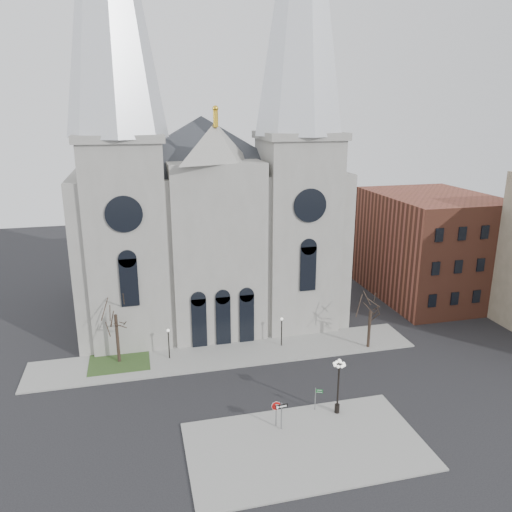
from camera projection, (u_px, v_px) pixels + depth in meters
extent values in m
plane|color=black|center=(252.00, 415.00, 41.95)|extent=(160.00, 160.00, 0.00)
cube|color=gray|center=(306.00, 446.00, 37.96)|extent=(18.00, 10.00, 0.14)
cube|color=gray|center=(228.00, 354.00, 52.18)|extent=(40.00, 6.00, 0.14)
cube|color=#2E4C20|center=(119.00, 362.00, 50.58)|extent=(6.00, 5.00, 0.18)
cube|color=gray|center=(205.00, 238.00, 63.66)|extent=(30.00, 24.00, 18.00)
pyramid|color=#2D3035|center=(201.00, 116.00, 59.45)|extent=(33.00, 26.40, 6.00)
cube|color=gray|center=(127.00, 244.00, 52.99)|extent=(8.00, 8.00, 22.00)
cylinder|color=black|center=(124.00, 214.00, 48.09)|extent=(3.60, 0.30, 3.60)
cube|color=gray|center=(297.00, 234.00, 57.36)|extent=(8.00, 8.00, 22.00)
cylinder|color=black|center=(310.00, 205.00, 52.46)|extent=(3.60, 0.30, 3.60)
cube|color=gray|center=(218.00, 253.00, 54.13)|extent=(10.00, 5.00, 19.50)
pyramid|color=gray|center=(215.00, 142.00, 50.83)|extent=(11.00, 5.00, 4.00)
cube|color=brown|center=(430.00, 246.00, 67.39)|extent=(14.00, 18.00, 14.00)
cylinder|color=black|center=(118.00, 339.00, 49.87)|extent=(0.32, 0.32, 5.25)
cylinder|color=black|center=(369.00, 330.00, 53.20)|extent=(0.32, 0.32, 4.20)
cylinder|color=black|center=(169.00, 345.00, 50.83)|extent=(0.12, 0.12, 3.00)
sphere|color=white|center=(168.00, 330.00, 50.38)|extent=(0.32, 0.32, 0.32)
cylinder|color=black|center=(282.00, 333.00, 53.59)|extent=(0.12, 0.12, 3.00)
sphere|color=white|center=(282.00, 319.00, 53.14)|extent=(0.32, 0.32, 0.32)
cylinder|color=slate|center=(276.00, 414.00, 39.94)|extent=(0.09, 0.09, 2.19)
cylinder|color=red|center=(276.00, 406.00, 39.72)|extent=(0.72, 0.33, 0.76)
cylinder|color=white|center=(276.00, 406.00, 39.72)|extent=(0.76, 0.34, 0.82)
cube|color=white|center=(276.00, 404.00, 39.69)|extent=(0.39, 0.18, 0.10)
cube|color=white|center=(276.00, 407.00, 39.76)|extent=(0.45, 0.20, 0.10)
cylinder|color=black|center=(338.00, 389.00, 41.41)|extent=(0.15, 0.15, 4.41)
cylinder|color=black|center=(337.00, 408.00, 41.92)|extent=(0.42, 0.42, 0.77)
sphere|color=white|center=(340.00, 361.00, 40.67)|extent=(0.31, 0.31, 0.31)
cylinder|color=slate|center=(281.00, 416.00, 39.52)|extent=(0.10, 0.10, 2.36)
cube|color=black|center=(282.00, 406.00, 39.27)|extent=(1.03, 0.13, 0.34)
cylinder|color=slate|center=(315.00, 399.00, 42.13)|extent=(0.08, 0.08, 2.07)
cube|color=#0C551C|center=(319.00, 390.00, 41.82)|extent=(0.54, 0.27, 0.14)
cube|color=#0C551C|center=(319.00, 392.00, 41.88)|extent=(0.54, 0.27, 0.14)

